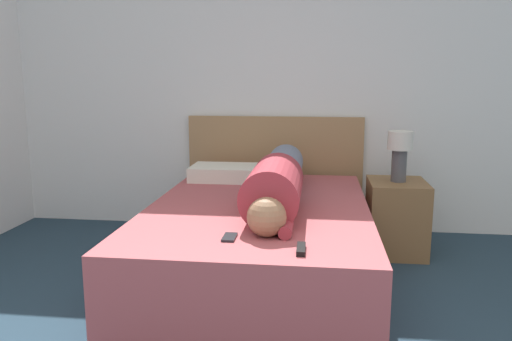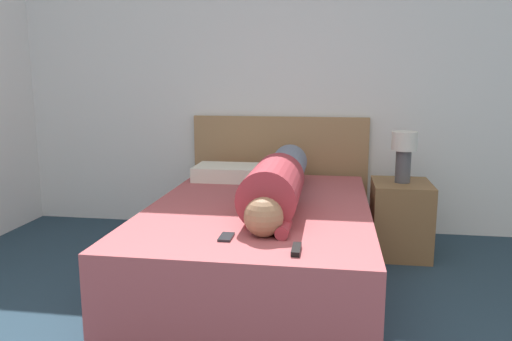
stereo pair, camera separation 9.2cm
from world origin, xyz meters
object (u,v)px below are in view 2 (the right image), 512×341
at_px(nightstand, 400,218).
at_px(pillow_near_headboard, 231,173).
at_px(cell_phone, 226,237).
at_px(bed, 260,242).
at_px(tv_remote, 296,249).
at_px(person_lying, 279,181).
at_px(table_lamp, 404,151).

relative_size(nightstand, pillow_near_headboard, 0.97).
height_order(nightstand, pillow_near_headboard, pillow_near_headboard).
bearing_deg(cell_phone, bed, 84.49).
bearing_deg(tv_remote, pillow_near_headboard, 111.80).
bearing_deg(bed, tv_remote, -70.67).
distance_m(nightstand, person_lying, 1.11).
xyz_separation_m(table_lamp, tv_remote, (-0.67, -1.50, -0.26)).
bearing_deg(cell_phone, person_lying, 76.14).
bearing_deg(nightstand, cell_phone, -127.38).
height_order(bed, table_lamp, table_lamp).
xyz_separation_m(table_lamp, cell_phone, (-1.03, -1.35, -0.27)).
relative_size(person_lying, tv_remote, 10.87).
distance_m(table_lamp, cell_phone, 1.72).
height_order(nightstand, cell_phone, nightstand).
distance_m(tv_remote, cell_phone, 0.39).
height_order(table_lamp, pillow_near_headboard, table_lamp).
height_order(person_lying, tv_remote, person_lying).
height_order(bed, nightstand, nightstand).
relative_size(bed, tv_remote, 13.83).
relative_size(pillow_near_headboard, tv_remote, 3.76).
bearing_deg(tv_remote, nightstand, 66.04).
xyz_separation_m(table_lamp, pillow_near_headboard, (-1.31, 0.10, -0.22)).
bearing_deg(tv_remote, cell_phone, 157.74).
distance_m(bed, person_lying, 0.42).
relative_size(person_lying, cell_phone, 12.54).
relative_size(bed, nightstand, 3.78).
height_order(nightstand, tv_remote, nightstand).
distance_m(nightstand, pillow_near_headboard, 1.34).
height_order(bed, tv_remote, tv_remote).
height_order(table_lamp, cell_phone, table_lamp).
height_order(nightstand, table_lamp, table_lamp).
xyz_separation_m(bed, cell_phone, (-0.07, -0.70, 0.26)).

